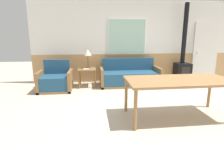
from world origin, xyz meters
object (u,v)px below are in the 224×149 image
at_px(armchair, 56,81).
at_px(table_lamp, 88,53).
at_px(couch, 130,77).
at_px(dining_table, 179,83).
at_px(wood_stove, 183,62).
at_px(side_table, 87,72).

distance_m(armchair, table_lamp, 1.27).
bearing_deg(couch, dining_table, -79.95).
distance_m(couch, wood_stove, 1.87).
relative_size(armchair, side_table, 1.64).
distance_m(couch, armchair, 2.24).
xyz_separation_m(couch, armchair, (-2.22, -0.29, 0.00)).
bearing_deg(dining_table, table_lamp, 124.92).
bearing_deg(wood_stove, armchair, -173.96).
xyz_separation_m(dining_table, wood_stove, (1.40, 2.47, 0.01)).
height_order(side_table, table_lamp, table_lamp).
height_order(armchair, side_table, armchair).
relative_size(table_lamp, dining_table, 0.30).
height_order(couch, side_table, couch).
relative_size(armchair, dining_table, 0.46).
relative_size(side_table, table_lamp, 0.94).
bearing_deg(side_table, couch, -1.32).
height_order(couch, dining_table, couch).
height_order(side_table, dining_table, dining_table).
bearing_deg(table_lamp, wood_stove, 0.22).
xyz_separation_m(armchair, table_lamp, (0.92, 0.41, 0.76)).
distance_m(armchair, side_table, 0.96).
relative_size(couch, wood_stove, 0.73).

